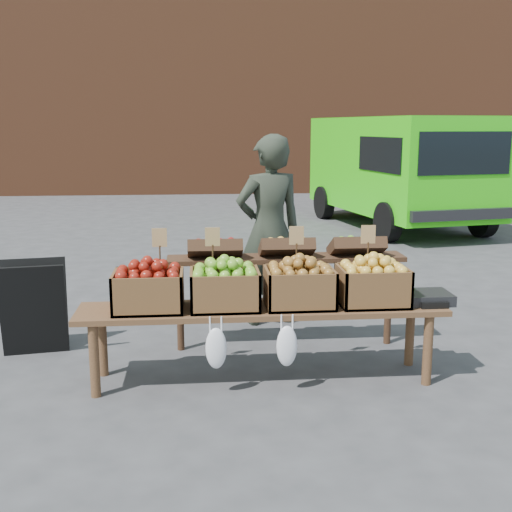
{
  "coord_description": "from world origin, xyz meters",
  "views": [
    {
      "loc": [
        0.21,
        -4.86,
        1.88
      ],
      "look_at": [
        0.68,
        0.16,
        0.85
      ],
      "focal_mm": 45.0,
      "sensor_mm": 36.0,
      "label": 1
    }
  ],
  "objects_px": {
    "back_table": "(286,288)",
    "crate_green_apples": "(372,286)",
    "delivery_van": "(398,173)",
    "vendor": "(269,231)",
    "crate_red_apples": "(299,287)",
    "crate_russet_pears": "(225,289)",
    "weighing_scale": "(427,297)",
    "display_bench": "(262,344)",
    "crate_golden_apples": "(148,291)",
    "chalkboard_sign": "(34,307)"
  },
  "relations": [
    {
      "from": "back_table",
      "to": "crate_green_apples",
      "type": "height_order",
      "value": "back_table"
    },
    {
      "from": "delivery_van",
      "to": "vendor",
      "type": "xyz_separation_m",
      "value": [
        -3.05,
        -5.73,
        -0.11
      ]
    },
    {
      "from": "delivery_van",
      "to": "back_table",
      "type": "height_order",
      "value": "delivery_van"
    },
    {
      "from": "delivery_van",
      "to": "crate_red_apples",
      "type": "xyz_separation_m",
      "value": [
        -2.99,
        -7.16,
        -0.3
      ]
    },
    {
      "from": "crate_russet_pears",
      "to": "crate_green_apples",
      "type": "height_order",
      "value": "same"
    },
    {
      "from": "crate_russet_pears",
      "to": "weighing_scale",
      "type": "distance_m",
      "value": 1.53
    },
    {
      "from": "delivery_van",
      "to": "display_bench",
      "type": "xyz_separation_m",
      "value": [
        -3.26,
        -7.16,
        -0.73
      ]
    },
    {
      "from": "crate_golden_apples",
      "to": "crate_red_apples",
      "type": "relative_size",
      "value": 1.0
    },
    {
      "from": "vendor",
      "to": "weighing_scale",
      "type": "distance_m",
      "value": 1.79
    },
    {
      "from": "crate_red_apples",
      "to": "crate_green_apples",
      "type": "relative_size",
      "value": 1.0
    },
    {
      "from": "vendor",
      "to": "crate_russet_pears",
      "type": "relative_size",
      "value": 3.61
    },
    {
      "from": "crate_red_apples",
      "to": "chalkboard_sign",
      "type": "bearing_deg",
      "value": 160.4
    },
    {
      "from": "crate_russet_pears",
      "to": "chalkboard_sign",
      "type": "bearing_deg",
      "value": 154.26
    },
    {
      "from": "back_table",
      "to": "crate_green_apples",
      "type": "relative_size",
      "value": 4.2
    },
    {
      "from": "crate_russet_pears",
      "to": "crate_golden_apples",
      "type": "bearing_deg",
      "value": 180.0
    },
    {
      "from": "chalkboard_sign",
      "to": "back_table",
      "type": "distance_m",
      "value": 2.11
    },
    {
      "from": "chalkboard_sign",
      "to": "display_bench",
      "type": "distance_m",
      "value": 1.98
    },
    {
      "from": "display_bench",
      "to": "crate_golden_apples",
      "type": "height_order",
      "value": "crate_golden_apples"
    },
    {
      "from": "vendor",
      "to": "crate_golden_apples",
      "type": "height_order",
      "value": "vendor"
    },
    {
      "from": "vendor",
      "to": "back_table",
      "type": "distance_m",
      "value": 0.81
    },
    {
      "from": "display_bench",
      "to": "crate_red_apples",
      "type": "relative_size",
      "value": 5.4
    },
    {
      "from": "delivery_van",
      "to": "crate_green_apples",
      "type": "relative_size",
      "value": 9.05
    },
    {
      "from": "crate_russet_pears",
      "to": "crate_green_apples",
      "type": "relative_size",
      "value": 1.0
    },
    {
      "from": "chalkboard_sign",
      "to": "crate_golden_apples",
      "type": "relative_size",
      "value": 1.59
    },
    {
      "from": "crate_golden_apples",
      "to": "crate_russet_pears",
      "type": "bearing_deg",
      "value": 0.0
    },
    {
      "from": "delivery_van",
      "to": "crate_red_apples",
      "type": "distance_m",
      "value": 7.77
    },
    {
      "from": "chalkboard_sign",
      "to": "display_bench",
      "type": "height_order",
      "value": "chalkboard_sign"
    },
    {
      "from": "crate_green_apples",
      "to": "crate_russet_pears",
      "type": "bearing_deg",
      "value": 180.0
    },
    {
      "from": "delivery_van",
      "to": "weighing_scale",
      "type": "relative_size",
      "value": 13.31
    },
    {
      "from": "weighing_scale",
      "to": "delivery_van",
      "type": "bearing_deg",
      "value": 74.32
    },
    {
      "from": "chalkboard_sign",
      "to": "crate_golden_apples",
      "type": "height_order",
      "value": "crate_golden_apples"
    },
    {
      "from": "chalkboard_sign",
      "to": "crate_green_apples",
      "type": "bearing_deg",
      "value": -24.79
    },
    {
      "from": "crate_russet_pears",
      "to": "back_table",
      "type": "bearing_deg",
      "value": 52.56
    },
    {
      "from": "vendor",
      "to": "back_table",
      "type": "height_order",
      "value": "vendor"
    },
    {
      "from": "vendor",
      "to": "crate_golden_apples",
      "type": "relative_size",
      "value": 3.61
    },
    {
      "from": "crate_golden_apples",
      "to": "chalkboard_sign",
      "type": "bearing_deg",
      "value": 143.28
    },
    {
      "from": "vendor",
      "to": "chalkboard_sign",
      "type": "height_order",
      "value": "vendor"
    },
    {
      "from": "delivery_van",
      "to": "vendor",
      "type": "relative_size",
      "value": 2.51
    },
    {
      "from": "chalkboard_sign",
      "to": "weighing_scale",
      "type": "distance_m",
      "value": 3.18
    },
    {
      "from": "weighing_scale",
      "to": "vendor",
      "type": "bearing_deg",
      "value": 126.03
    },
    {
      "from": "chalkboard_sign",
      "to": "display_bench",
      "type": "bearing_deg",
      "value": -31.3
    },
    {
      "from": "crate_red_apples",
      "to": "back_table",
      "type": "bearing_deg",
      "value": 89.89
    },
    {
      "from": "delivery_van",
      "to": "display_bench",
      "type": "distance_m",
      "value": 7.9
    },
    {
      "from": "crate_russet_pears",
      "to": "crate_red_apples",
      "type": "height_order",
      "value": "same"
    },
    {
      "from": "delivery_van",
      "to": "back_table",
      "type": "bearing_deg",
      "value": -125.19
    },
    {
      "from": "chalkboard_sign",
      "to": "weighing_scale",
      "type": "bearing_deg",
      "value": -22.7
    },
    {
      "from": "crate_russet_pears",
      "to": "crate_red_apples",
      "type": "distance_m",
      "value": 0.55
    },
    {
      "from": "display_bench",
      "to": "crate_russet_pears",
      "type": "height_order",
      "value": "crate_russet_pears"
    },
    {
      "from": "crate_golden_apples",
      "to": "crate_green_apples",
      "type": "relative_size",
      "value": 1.0
    },
    {
      "from": "weighing_scale",
      "to": "display_bench",
      "type": "bearing_deg",
      "value": 180.0
    }
  ]
}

